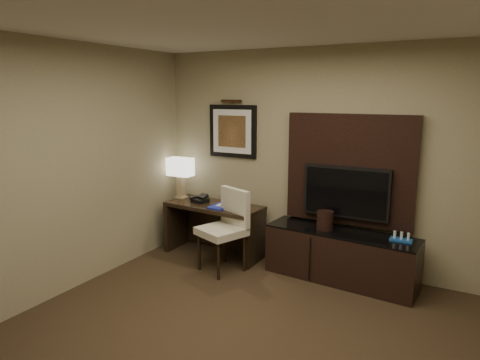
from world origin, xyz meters
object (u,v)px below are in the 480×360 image
Objects in this scene: minibar_tray at (401,237)px; tv at (346,192)px; desk at (214,229)px; ice_bucket at (325,220)px; table_lamp at (181,176)px; credenza at (340,256)px; desk_chair at (221,230)px; water_bottle at (243,201)px; desk_phone at (200,199)px.

tv is at bearing 164.18° from minibar_tray.
ice_bucket reaches higher than desk.
table_lamp is (-2.30, -0.11, -0.01)m from tv.
desk_chair is at bearing -158.26° from credenza.
desk_chair is 1.65× the size of table_lamp.
ice_bucket is at bearing -2.29° from table_lamp.
desk is 6.04× the size of ice_bucket.
desk_chair is 0.53m from water_bottle.
table_lamp is (-0.97, 0.50, 0.50)m from desk_chair.
credenza is 0.75m from tv.
tv is 1.96m from desk_phone.
tv reaches higher than ice_bucket.
credenza is at bearing -2.03° from table_lamp.
water_bottle is (1.02, -0.05, -0.22)m from table_lamp.
water_bottle is (-1.30, 0.03, 0.49)m from credenza.
desk_chair is 2.05m from minibar_tray.
ice_bucket is at bearing -1.70° from water_bottle.
table_lamp reaches higher than tv.
tv is at bearing 2.68° from table_lamp.
ice_bucket is 0.95× the size of minibar_tray.
table_lamp is (-0.60, 0.08, 0.66)m from desk.
tv reaches higher than credenza.
water_bottle is at bearing 8.14° from desk.
ice_bucket is (2.12, -0.09, -0.31)m from table_lamp.
tv is 0.97× the size of desk_chair.
credenza is 2.76× the size of table_lamp.
ice_bucket is at bearing 41.16° from desk_chair.
water_bottle is at bearing 13.15° from desk_phone.
tv is 1.55m from desk_chair.
ice_bucket is at bearing -179.71° from minibar_tray.
credenza is 8.84× the size of desk_phone.
table_lamp is at bearing -177.43° from credenza.
desk is at bearing -7.81° from table_lamp.
table_lamp reaches higher than ice_bucket.
desk_phone is 2.60m from minibar_tray.
ice_bucket is (1.11, -0.03, -0.09)m from water_bottle.
desk_phone is (-0.59, 0.42, 0.24)m from desk_chair.
water_bottle reaches higher than ice_bucket.
ice_bucket reaches higher than desk_phone.
desk_phone is (0.38, -0.08, -0.26)m from table_lamp.
water_bottle is (0.64, 0.03, 0.04)m from desk_phone.
table_lamp is 3.59× the size of water_bottle.
tv is 5.75× the size of water_bottle.
ice_bucket is (-0.18, -0.19, -0.32)m from tv.
table_lamp reaches higher than desk.
water_bottle reaches higher than credenza.
table_lamp is at bearing 174.07° from desk_chair.
desk_phone is at bearing -12.28° from table_lamp.
tv is at bearing 16.13° from desk_phone.
desk_phone is 0.64m from water_bottle.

